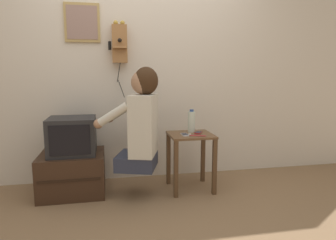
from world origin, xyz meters
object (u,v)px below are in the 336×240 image
Objects in this scene: cell_phone_spare at (198,133)px; water_bottle at (191,121)px; television at (72,136)px; framed_picture at (82,23)px; toothbrush at (196,135)px; cell_phone_held at (185,135)px; person at (141,121)px; wall_phone_antique at (119,43)px.

cell_phone_spare is 0.57× the size of water_bottle.
water_bottle is (1.21, -0.02, 0.11)m from television.
framed_picture is 1.66× the size of water_bottle.
cell_phone_spare is 0.15m from toothbrush.
television is 3.61× the size of cell_phone_held.
toothbrush is (1.20, -0.23, 0.00)m from television.
person reaches higher than cell_phone_spare.
toothbrush is (-0.07, -0.13, 0.00)m from cell_phone_spare.
cell_phone_spare is at bearing -20.94° from framed_picture.
person is at bearing -45.89° from framed_picture.
framed_picture is 1.68m from cell_phone_spare.
toothbrush is at bearing -73.62° from person.
cell_phone_held is at bearing -66.33° from person.
cell_phone_held is 0.11m from toothbrush.
television is at bearing -154.96° from cell_phone_spare.
framed_picture is 1.55m from water_bottle.
cell_phone_held is at bearing 81.42° from toothbrush.
framed_picture is at bearing 61.70° from person.
television is 1.22m from toothbrush.
framed_picture is at bearing 84.29° from toothbrush.
cell_phone_held is (1.10, -0.17, 0.00)m from television.
television is 2.65× the size of toothbrush.
television is at bearing -108.36° from framed_picture.
wall_phone_antique is 1.28m from toothbrush.
toothbrush is at bearing -27.86° from framed_picture.
television is 1.22m from water_bottle.
cell_phone_spare is at bearing -4.91° from toothbrush.
framed_picture is (0.11, 0.35, 1.14)m from television.
water_bottle is at bearing 53.31° from cell_phone_held.
person reaches higher than toothbrush.
person is 7.09× the size of cell_phone_spare.
water_bottle is at bearing 156.21° from cell_phone_spare.
television reaches higher than cell_phone_held.
cell_phone_spare is at bearing 24.07° from cell_phone_held.
cell_phone_spare is at bearing -61.14° from person.
wall_phone_antique is 2.03× the size of framed_picture.
wall_phone_antique is 5.92× the size of cell_phone_spare.
wall_phone_antique reaches higher than toothbrush.
wall_phone_antique is at bearing 35.32° from person.
wall_phone_antique reaches higher than cell_phone_held.
person is 2.43× the size of framed_picture.
television is 1.86× the size of water_bottle.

